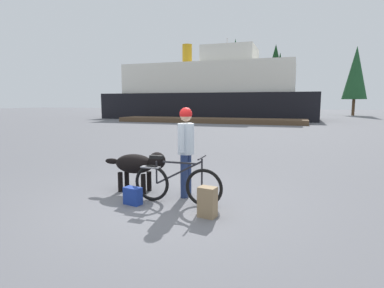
{
  "coord_description": "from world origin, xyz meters",
  "views": [
    {
      "loc": [
        2.34,
        -4.98,
        1.84
      ],
      "look_at": [
        0.31,
        0.97,
        0.99
      ],
      "focal_mm": 29.03,
      "sensor_mm": 36.0,
      "label": 1
    }
  ],
  "objects_px": {
    "person_cyclist": "(186,143)",
    "sailboat_moored": "(226,113)",
    "ferry_boat": "(211,93)",
    "backpack": "(207,202)",
    "bicycle": "(176,183)",
    "dog": "(138,164)",
    "handbag_pannier": "(133,196)"
  },
  "relations": [
    {
      "from": "dog",
      "to": "bicycle",
      "type": "bearing_deg",
      "value": -24.35
    },
    {
      "from": "person_cyclist",
      "to": "ferry_boat",
      "type": "bearing_deg",
      "value": 104.47
    },
    {
      "from": "handbag_pannier",
      "to": "ferry_boat",
      "type": "relative_size",
      "value": 0.01
    },
    {
      "from": "handbag_pannier",
      "to": "ferry_boat",
      "type": "xyz_separation_m",
      "value": [
        -6.73,
        29.72,
        2.76
      ]
    },
    {
      "from": "person_cyclist",
      "to": "dog",
      "type": "relative_size",
      "value": 1.26
    },
    {
      "from": "dog",
      "to": "backpack",
      "type": "height_order",
      "value": "dog"
    },
    {
      "from": "person_cyclist",
      "to": "dog",
      "type": "distance_m",
      "value": 1.14
    },
    {
      "from": "backpack",
      "to": "dog",
      "type": "bearing_deg",
      "value": 151.99
    },
    {
      "from": "dog",
      "to": "ferry_boat",
      "type": "height_order",
      "value": "ferry_boat"
    },
    {
      "from": "backpack",
      "to": "person_cyclist",
      "type": "bearing_deg",
      "value": 126.72
    },
    {
      "from": "bicycle",
      "to": "handbag_pannier",
      "type": "relative_size",
      "value": 5.33
    },
    {
      "from": "ferry_boat",
      "to": "backpack",
      "type": "bearing_deg",
      "value": -74.69
    },
    {
      "from": "person_cyclist",
      "to": "handbag_pannier",
      "type": "distance_m",
      "value": 1.41
    },
    {
      "from": "backpack",
      "to": "sailboat_moored",
      "type": "distance_m",
      "value": 32.16
    },
    {
      "from": "person_cyclist",
      "to": "ferry_boat",
      "type": "height_order",
      "value": "ferry_boat"
    },
    {
      "from": "backpack",
      "to": "sailboat_moored",
      "type": "relative_size",
      "value": 0.05
    },
    {
      "from": "person_cyclist",
      "to": "sailboat_moored",
      "type": "xyz_separation_m",
      "value": [
        -6.0,
        30.49,
        -0.54
      ]
    },
    {
      "from": "backpack",
      "to": "ferry_boat",
      "type": "relative_size",
      "value": 0.02
    },
    {
      "from": "person_cyclist",
      "to": "dog",
      "type": "height_order",
      "value": "person_cyclist"
    },
    {
      "from": "person_cyclist",
      "to": "sailboat_moored",
      "type": "height_order",
      "value": "sailboat_moored"
    },
    {
      "from": "ferry_boat",
      "to": "dog",
      "type": "bearing_deg",
      "value": -77.48
    },
    {
      "from": "ferry_boat",
      "to": "sailboat_moored",
      "type": "distance_m",
      "value": 3.21
    },
    {
      "from": "person_cyclist",
      "to": "backpack",
      "type": "xyz_separation_m",
      "value": [
        0.71,
        -0.96,
        -0.81
      ]
    },
    {
      "from": "bicycle",
      "to": "handbag_pannier",
      "type": "bearing_deg",
      "value": -157.49
    },
    {
      "from": "bicycle",
      "to": "ferry_boat",
      "type": "distance_m",
      "value": 30.45
    },
    {
      "from": "ferry_boat",
      "to": "bicycle",
      "type": "bearing_deg",
      "value": -75.78
    },
    {
      "from": "person_cyclist",
      "to": "backpack",
      "type": "height_order",
      "value": "person_cyclist"
    },
    {
      "from": "person_cyclist",
      "to": "dog",
      "type": "xyz_separation_m",
      "value": [
        -1.04,
        -0.03,
        -0.48
      ]
    },
    {
      "from": "ferry_boat",
      "to": "sailboat_moored",
      "type": "bearing_deg",
      "value": 46.9
    },
    {
      "from": "bicycle",
      "to": "person_cyclist",
      "type": "relative_size",
      "value": 0.98
    },
    {
      "from": "bicycle",
      "to": "backpack",
      "type": "xyz_separation_m",
      "value": [
        0.72,
        -0.47,
        -0.13
      ]
    },
    {
      "from": "backpack",
      "to": "bicycle",
      "type": "bearing_deg",
      "value": 147.19
    }
  ]
}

